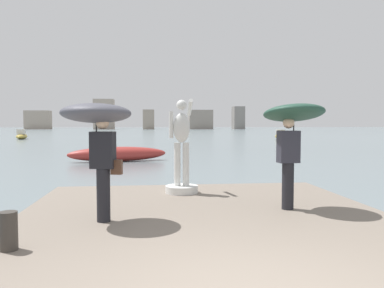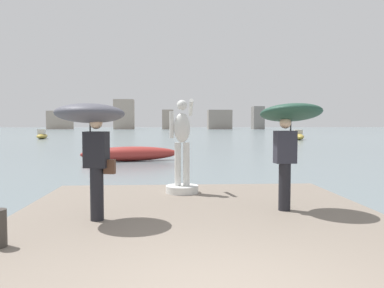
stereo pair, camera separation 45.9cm
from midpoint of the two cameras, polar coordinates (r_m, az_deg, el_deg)
name	(u,v)px [view 1 (the left image)]	position (r m, az deg, el deg)	size (l,w,h in m)	color
ground_plane	(158,142)	(43.24, -5.36, 0.33)	(400.00, 400.00, 0.00)	slate
pier	(220,255)	(5.45, 1.72, -16.31)	(6.61, 9.81, 0.40)	slate
statue_white_figure	(182,158)	(8.86, -3.05, -2.12)	(0.76, 0.94, 2.19)	silver
onlooker_left	(98,124)	(6.48, -15.91, 2.86)	(1.36, 1.37, 1.96)	black
onlooker_right	(293,124)	(7.33, 13.09, 2.95)	(1.21, 1.24, 2.04)	black
mooring_bollard	(9,231)	(5.57, -27.95, -11.44)	(0.22, 0.22, 0.49)	#38332D
boat_near	(280,136)	(50.40, 12.84, 1.21)	(1.98, 4.19, 1.29)	#B2993D
boat_mid	(22,136)	(55.53, -24.35, 1.14)	(1.74, 3.97, 1.32)	#B2993D
boat_leftward	(118,154)	(20.89, -11.62, -1.49)	(5.38, 2.24, 0.78)	#9E2D28
distant_skyline	(139,118)	(150.78, -7.96, 3.90)	(85.33, 10.57, 11.58)	#A89989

